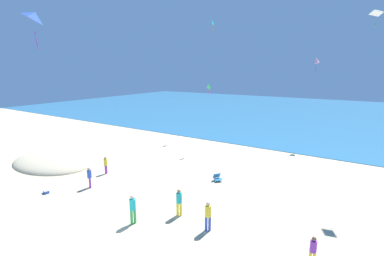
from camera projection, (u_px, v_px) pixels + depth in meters
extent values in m
plane|color=#C6B58C|center=(211.00, 181.00, 20.94)|extent=(120.00, 120.00, 0.00)
cube|color=teal|center=(305.00, 112.00, 54.62)|extent=(120.00, 60.00, 0.05)
ellipsoid|color=#C4B28C|center=(53.00, 162.00, 25.11)|extent=(8.58, 6.01, 1.55)
cube|color=#2370B2|center=(218.00, 179.00, 20.77)|extent=(0.73, 0.75, 0.03)
cube|color=#2370B2|center=(217.00, 176.00, 20.97)|extent=(0.55, 0.61, 0.42)
cylinder|color=#B7B7BC|center=(222.00, 180.00, 20.76)|extent=(0.02, 0.02, 0.17)
cylinder|color=#B7B7BC|center=(216.00, 181.00, 20.56)|extent=(0.02, 0.02, 0.17)
cube|color=#2D56B7|center=(46.00, 192.00, 18.81)|extent=(0.53, 0.42, 0.19)
cube|color=white|center=(46.00, 190.00, 18.79)|extent=(0.55, 0.43, 0.04)
cylinder|color=purple|center=(106.00, 170.00, 22.20)|extent=(0.13, 0.13, 0.73)
cylinder|color=purple|center=(107.00, 169.00, 22.36)|extent=(0.13, 0.13, 0.73)
cylinder|color=yellow|center=(106.00, 162.00, 22.14)|extent=(0.38, 0.38, 0.55)
sphere|color=#A87A5B|center=(105.00, 158.00, 22.07)|extent=(0.20, 0.20, 0.20)
cylinder|color=green|center=(132.00, 217.00, 14.94)|extent=(0.15, 0.15, 0.86)
cylinder|color=green|center=(135.00, 216.00, 15.04)|extent=(0.15, 0.15, 0.86)
cylinder|color=#19ADB2|center=(133.00, 204.00, 14.83)|extent=(0.47, 0.47, 0.65)
sphere|color=beige|center=(132.00, 197.00, 14.74)|extent=(0.24, 0.24, 0.24)
cylinder|color=yellow|center=(178.00, 209.00, 15.82)|extent=(0.15, 0.15, 0.83)
cylinder|color=yellow|center=(181.00, 209.00, 15.81)|extent=(0.15, 0.15, 0.83)
cylinder|color=#19ADB2|center=(179.00, 198.00, 15.66)|extent=(0.45, 0.45, 0.62)
sphere|color=#A87A5B|center=(179.00, 191.00, 15.57)|extent=(0.23, 0.23, 0.23)
cylinder|color=purple|center=(313.00, 246.00, 11.61)|extent=(0.34, 0.34, 0.53)
sphere|color=brown|center=(314.00, 239.00, 11.54)|extent=(0.20, 0.20, 0.20)
cylinder|color=blue|center=(206.00, 223.00, 14.34)|extent=(0.15, 0.15, 0.83)
cylinder|color=blue|center=(210.00, 223.00, 14.33)|extent=(0.15, 0.15, 0.83)
cylinder|color=yellow|center=(208.00, 211.00, 14.18)|extent=(0.45, 0.45, 0.63)
sphere|color=beige|center=(208.00, 204.00, 14.09)|extent=(0.23, 0.23, 0.23)
cylinder|color=purple|center=(90.00, 182.00, 19.69)|extent=(0.14, 0.14, 0.78)
cylinder|color=purple|center=(90.00, 183.00, 19.54)|extent=(0.14, 0.14, 0.78)
cylinder|color=blue|center=(89.00, 174.00, 19.47)|extent=(0.43, 0.43, 0.58)
sphere|color=tan|center=(89.00, 169.00, 19.39)|extent=(0.21, 0.21, 0.21)
pyramid|color=white|center=(378.00, 12.00, 17.71)|extent=(0.87, 0.81, 0.47)
cylinder|color=green|center=(375.00, 23.00, 17.83)|extent=(0.09, 0.13, 0.52)
pyramid|color=blue|center=(36.00, 16.00, 10.29)|extent=(1.07, 1.05, 0.55)
cylinder|color=purple|center=(36.00, 41.00, 10.46)|extent=(0.08, 0.08, 0.70)
cone|color=pink|center=(316.00, 60.00, 29.89)|extent=(0.90, 0.81, 0.80)
cylinder|color=purple|center=(316.00, 68.00, 30.06)|extent=(0.18, 0.10, 1.07)
cube|color=#1EADAD|center=(213.00, 23.00, 34.57)|extent=(0.27, 0.74, 0.72)
cylinder|color=orange|center=(213.00, 29.00, 34.73)|extent=(0.06, 0.04, 0.96)
cube|color=green|center=(209.00, 87.00, 27.91)|extent=(0.24, 0.64, 0.62)
cylinder|color=#DB3DA8|center=(209.00, 92.00, 28.02)|extent=(0.12, 0.08, 0.57)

